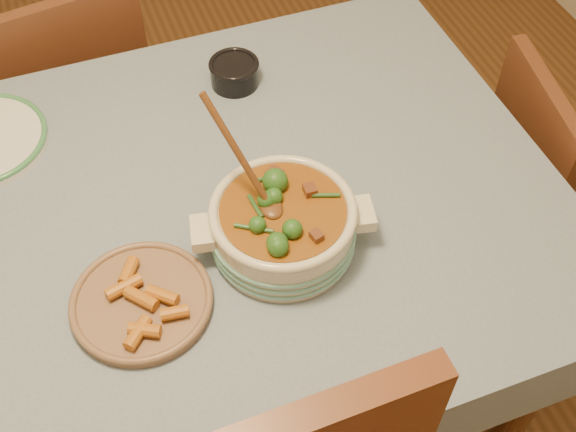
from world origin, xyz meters
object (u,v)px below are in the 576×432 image
object	(u,v)px
condiment_bowl	(234,72)
chair_right	(548,185)
dining_table	(151,254)
fried_plate	(141,300)
stew_casserole	(283,223)
chair_far	(76,94)

from	to	relation	value
condiment_bowl	chair_right	size ratio (longest dim) A/B	0.16
dining_table	fried_plate	bearing A→B (deg)	-104.20
stew_casserole	fried_plate	size ratio (longest dim) A/B	1.16
condiment_bowl	chair_far	size ratio (longest dim) A/B	0.15
stew_casserole	condiment_bowl	distance (m)	0.48
condiment_bowl	chair_far	xyz separation A→B (m)	(-0.36, 0.42, -0.31)
stew_casserole	chair_far	distance (m)	1.00
condiment_bowl	dining_table	bearing A→B (deg)	-130.99
stew_casserole	dining_table	bearing A→B (deg)	150.55
chair_right	fried_plate	bearing A→B (deg)	109.69
condiment_bowl	fried_plate	size ratio (longest dim) A/B	0.43
dining_table	chair_far	distance (m)	0.78
fried_plate	chair_far	distance (m)	0.98
stew_casserole	chair_right	distance (m)	0.88
chair_right	stew_casserole	bearing A→B (deg)	110.46
fried_plate	chair_right	xyz separation A→B (m)	(1.07, 0.19, -0.32)
dining_table	chair_far	bearing A→B (deg)	94.65
chair_right	condiment_bowl	bearing A→B (deg)	75.71
dining_table	chair_far	xyz separation A→B (m)	(-0.06, 0.76, -0.18)
dining_table	chair_far	size ratio (longest dim) A/B	1.98
fried_plate	chair_far	xyz separation A→B (m)	(-0.02, 0.93, -0.29)
dining_table	fried_plate	distance (m)	0.21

